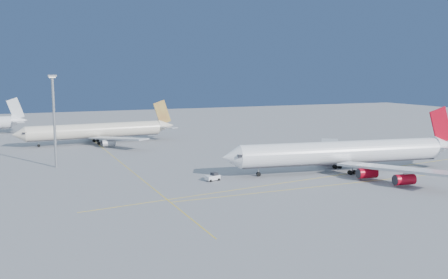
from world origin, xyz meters
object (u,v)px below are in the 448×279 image
Objects in this scene: airliner_virgin at (347,153)px; light_mast at (54,113)px; pushback_tug at (213,177)px; airliner_etihad at (99,131)px.

light_mast is (-74.69, 38.76, 10.56)m from airliner_virgin.
pushback_tug is (-39.14, 3.56, -4.42)m from airliner_virgin.
airliner_virgin reaches higher than airliner_etihad.
airliner_virgin is 2.68× the size of light_mast.
pushback_tug is at bearing -82.74° from airliner_etihad.
airliner_etihad is at bearing 131.07° from airliner_virgin.
light_mast is at bearing 120.91° from pushback_tug.
airliner_virgin is at bearing -19.56° from pushback_tug.
airliner_etihad is 2.34× the size of light_mast.
airliner_virgin is 84.81m from light_mast.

